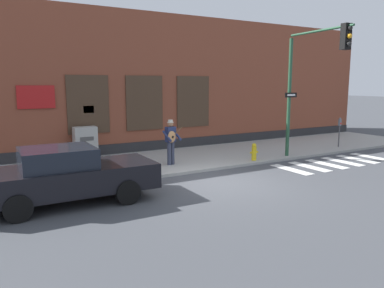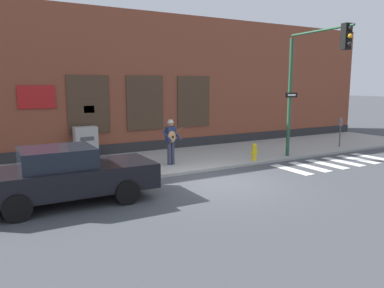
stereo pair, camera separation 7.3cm
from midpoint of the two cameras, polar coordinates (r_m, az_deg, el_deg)
ground_plane at (r=12.22m, az=3.93°, el=-5.93°), size 160.00×160.00×0.00m
sidewalk at (r=15.40m, az=-3.95°, el=-2.54°), size 28.00×4.55×0.11m
building_backdrop at (r=19.01m, az=-9.80°, el=9.04°), size 28.00×4.06×6.35m
crosswalk at (r=16.23m, az=20.77°, el=-2.69°), size 5.20×1.90×0.01m
red_car at (r=10.54m, az=-18.78°, el=-4.54°), size 4.62×2.02×1.53m
busker at (r=14.19m, az=-3.38°, el=0.72°), size 0.76×0.61×1.72m
traffic_light at (r=15.41m, az=17.52°, el=10.56°), size 0.73×3.25×5.10m
parking_meter at (r=19.57m, az=21.47°, el=2.32°), size 0.13×0.11×1.44m
utility_box at (r=16.02m, az=-16.06°, el=0.18°), size 0.92×0.55×1.32m
fire_hydrant at (r=15.30m, az=9.30°, el=-1.19°), size 0.38×0.20×0.70m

